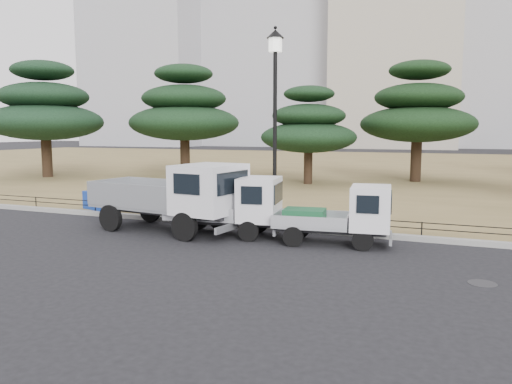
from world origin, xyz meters
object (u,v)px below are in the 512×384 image
at_px(truck_large, 175,194).
at_px(truck_kei_rear, 341,215).
at_px(street_lamp, 275,94).
at_px(truck_kei_front, 233,207).
at_px(tarp_pile, 106,199).

xyz_separation_m(truck_large, truck_kei_rear, (5.33, 0.22, -0.38)).
xyz_separation_m(truck_large, street_lamp, (2.74, 1.81, 3.18)).
xyz_separation_m(truck_kei_rear, street_lamp, (-2.59, 1.59, 3.56)).
xyz_separation_m(truck_large, truck_kei_front, (1.96, 0.16, -0.32)).
relative_size(truck_large, truck_kei_rear, 1.56).
bearing_deg(street_lamp, truck_large, -146.59).
distance_m(truck_kei_rear, tarp_pile, 10.07).
relative_size(truck_kei_front, street_lamp, 0.58).
bearing_deg(truck_large, truck_kei_front, 11.95).
bearing_deg(truck_kei_front, truck_kei_rear, -7.34).
xyz_separation_m(truck_kei_front, street_lamp, (0.78, 1.65, 3.50)).
xyz_separation_m(truck_kei_rear, tarp_pile, (-9.86, 2.03, -0.30)).
bearing_deg(truck_large, truck_kei_rear, 9.80).
height_order(truck_kei_front, tarp_pile, truck_kei_front).
xyz_separation_m(truck_kei_front, truck_kei_rear, (3.37, 0.07, -0.06)).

